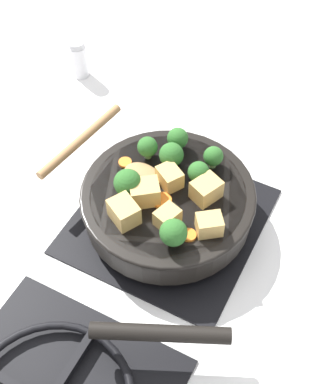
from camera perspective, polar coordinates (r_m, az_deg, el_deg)
The scene contains 21 objects.
ground_plane at distance 0.94m, azimuth -0.00°, elevation -3.15°, with size 2.40×2.40×0.00m, color white.
front_burner_grate at distance 0.93m, azimuth -0.00°, elevation -2.72°, with size 0.31×0.31×0.03m.
skillet_pan at distance 0.90m, azimuth -0.01°, elevation -1.15°, with size 0.34×0.42×0.06m.
wooden_spoon at distance 0.93m, azimuth -6.37°, elevation 3.86°, with size 0.20×0.21×0.02m.
tofu_cube_center_large at distance 0.83m, azimuth -0.07°, elevation -2.73°, with size 0.04×0.03×0.03m, color tan.
tofu_cube_near_handle at distance 0.88m, azimuth 0.17°, elevation 1.59°, with size 0.04×0.03×0.03m, color tan.
tofu_cube_east_chunk at distance 0.83m, azimuth -4.73°, elevation -2.14°, with size 0.05×0.04×0.04m, color tan.
tofu_cube_west_chunk at distance 0.82m, azimuth 4.43°, elevation -3.49°, with size 0.04×0.03×0.03m, color tan.
tofu_cube_back_piece at distance 0.86m, azimuth 4.10°, elevation 0.24°, with size 0.04×0.04×0.04m, color tan.
tofu_cube_front_piece at distance 0.85m, azimuth -2.51°, elevation -0.04°, with size 0.05×0.04×0.04m, color tan.
broccoli_floret_near_spoon at distance 0.87m, azimuth 3.28°, elevation 2.11°, with size 0.04×0.04×0.04m.
broccoli_floret_center_top at distance 0.86m, azimuth -4.32°, elevation 0.98°, with size 0.05×0.05×0.05m.
broccoli_floret_east_rim at distance 0.91m, azimuth -2.20°, elevation 4.81°, with size 0.04×0.04×0.04m.
broccoli_floret_west_rim at distance 0.89m, azimuth 0.37°, elevation 3.98°, with size 0.04×0.04×0.05m.
broccoli_floret_north_edge at distance 0.80m, azimuth 0.59°, elevation -4.37°, with size 0.04×0.04×0.05m.
broccoli_floret_south_cluster at distance 0.92m, azimuth 1.03°, elevation 5.73°, with size 0.04×0.04×0.04m.
broccoli_floret_mid_floret at distance 0.90m, azimuth 4.86°, elevation 3.79°, with size 0.03×0.03×0.04m.
carrot_slice_orange_thin at distance 0.86m, azimuth -0.57°, elevation -0.95°, with size 0.03×0.03×0.01m, color orange.
carrot_slice_near_center at distance 0.82m, azimuth 2.24°, elevation -4.61°, with size 0.02×0.02×0.01m, color orange.
carrot_slice_edge_slice at distance 0.92m, azimuth -4.60°, elevation 3.16°, with size 0.02×0.02×0.01m, color orange.
salt_shaker at distance 1.21m, azimuth -9.49°, elevation 13.80°, with size 0.04×0.04×0.09m.
Camera 1 is at (-0.25, 0.49, 0.77)m, focal length 50.00 mm.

